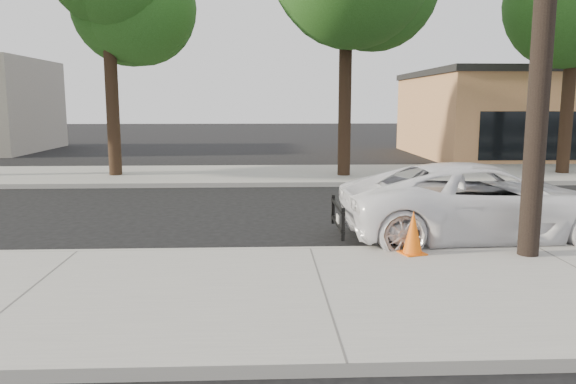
% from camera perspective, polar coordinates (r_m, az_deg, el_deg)
% --- Properties ---
extents(ground, '(120.00, 120.00, 0.00)m').
position_cam_1_polar(ground, '(11.93, 1.42, -3.81)').
color(ground, black).
rests_on(ground, ground).
extents(near_sidewalk, '(90.00, 4.40, 0.15)m').
position_cam_1_polar(near_sidewalk, '(7.79, 3.60, -10.34)').
color(near_sidewalk, gray).
rests_on(near_sidewalk, ground).
extents(far_sidewalk, '(90.00, 5.00, 0.15)m').
position_cam_1_polar(far_sidewalk, '(20.29, -0.21, 1.77)').
color(far_sidewalk, gray).
rests_on(far_sidewalk, ground).
extents(curb_near, '(90.00, 0.12, 0.16)m').
position_cam_1_polar(curb_near, '(9.88, 2.25, -6.10)').
color(curb_near, '#9E9B93').
rests_on(curb_near, ground).
extents(police_cruiser, '(5.51, 2.70, 1.51)m').
position_cam_1_polar(police_cruiser, '(11.49, 19.13, -0.98)').
color(police_cruiser, white).
rests_on(police_cruiser, ground).
extents(traffic_cone, '(0.47, 0.47, 0.74)m').
position_cam_1_polar(traffic_cone, '(9.63, 12.58, -4.09)').
color(traffic_cone, '#F2600C').
rests_on(traffic_cone, near_sidewalk).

